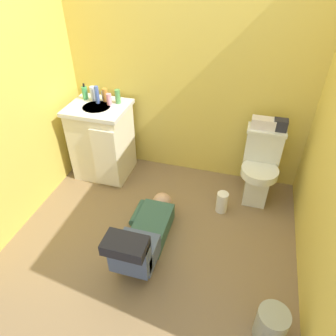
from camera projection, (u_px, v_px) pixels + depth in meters
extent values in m
cube|color=olive|center=(158.00, 230.00, 2.92)|extent=(2.96, 3.01, 0.04)
cube|color=#DDC150|center=(188.00, 64.00, 2.99)|extent=(2.62, 0.08, 2.40)
cube|color=#DDC150|center=(1.00, 92.00, 2.47)|extent=(0.08, 2.01, 2.40)
cube|color=silver|center=(256.00, 183.00, 3.14)|extent=(0.22, 0.30, 0.38)
cylinder|color=silver|center=(259.00, 172.00, 2.98)|extent=(0.35, 0.35, 0.08)
cube|color=silver|center=(264.00, 147.00, 3.02)|extent=(0.34, 0.17, 0.34)
cube|color=silver|center=(267.00, 130.00, 2.91)|extent=(0.36, 0.19, 0.03)
cube|color=beige|center=(103.00, 142.00, 3.39)|extent=(0.56, 0.48, 0.78)
cube|color=silver|center=(98.00, 108.00, 3.14)|extent=(0.60, 0.52, 0.04)
cylinder|color=silver|center=(97.00, 109.00, 3.13)|extent=(0.28, 0.28, 0.05)
cube|color=beige|center=(106.00, 159.00, 3.17)|extent=(0.26, 0.03, 0.66)
cylinder|color=silver|center=(103.00, 96.00, 3.20)|extent=(0.02, 0.02, 0.10)
cube|color=#33594C|center=(152.00, 227.00, 2.81)|extent=(0.29, 0.52, 0.17)
sphere|color=tan|center=(162.00, 202.00, 3.06)|extent=(0.19, 0.19, 0.19)
cube|color=#4B5974|center=(137.00, 252.00, 2.47)|extent=(0.31, 0.28, 0.20)
cube|color=#4B5974|center=(129.00, 256.00, 2.30)|extent=(0.31, 0.12, 0.32)
cube|color=black|center=(125.00, 246.00, 2.16)|extent=(0.31, 0.19, 0.09)
cylinder|color=#33594C|center=(138.00, 213.00, 2.99)|extent=(0.08, 0.30, 0.08)
cube|color=silver|center=(264.00, 123.00, 2.88)|extent=(0.22, 0.11, 0.10)
cube|color=#26262D|center=(280.00, 125.00, 2.85)|extent=(0.12, 0.09, 0.11)
cylinder|color=#3FA05B|center=(85.00, 93.00, 3.22)|extent=(0.06, 0.06, 0.13)
cylinder|color=black|center=(84.00, 85.00, 3.17)|extent=(0.02, 0.02, 0.04)
cylinder|color=silver|center=(93.00, 93.00, 3.19)|extent=(0.06, 0.06, 0.15)
cylinder|color=#4561B4|center=(97.00, 95.00, 3.13)|extent=(0.04, 0.04, 0.18)
cylinder|color=#CC8634|center=(105.00, 95.00, 3.18)|extent=(0.05, 0.05, 0.13)
cylinder|color=pink|center=(109.00, 99.00, 3.11)|extent=(0.05, 0.05, 0.12)
cylinder|color=#4F9650|center=(118.00, 97.00, 3.14)|extent=(0.05, 0.05, 0.14)
cylinder|color=#999B83|center=(271.00, 324.00, 2.07)|extent=(0.21, 0.21, 0.26)
cylinder|color=white|center=(222.00, 202.00, 3.04)|extent=(0.11, 0.11, 0.22)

